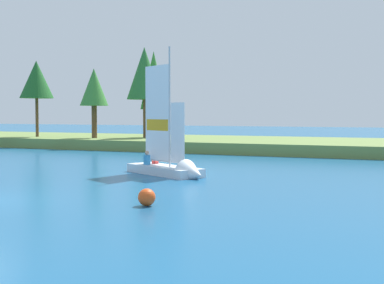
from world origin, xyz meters
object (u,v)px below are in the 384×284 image
at_px(shoreline_tree_left, 36,80).
at_px(shoreline_tree_midright, 154,81).
at_px(channel_buoy, 147,197).
at_px(sailboat, 174,166).
at_px(shoreline_tree_midleft, 94,88).
at_px(shoreline_tree_centre, 144,73).

relative_size(shoreline_tree_left, shoreline_tree_midright, 0.90).
bearing_deg(shoreline_tree_midright, channel_buoy, -62.68).
relative_size(sailboat, channel_buoy, 11.68).
xyz_separation_m(shoreline_tree_midleft, shoreline_tree_centre, (3.52, 2.08, 1.21)).
height_order(shoreline_tree_centre, channel_buoy, shoreline_tree_centre).
xyz_separation_m(shoreline_tree_midleft, sailboat, (14.57, -15.38, -4.42)).
bearing_deg(shoreline_tree_centre, shoreline_tree_midright, 77.07).
relative_size(shoreline_tree_midleft, shoreline_tree_midright, 0.78).
xyz_separation_m(shoreline_tree_midright, channel_buoy, (13.42, -25.97, -5.27)).
distance_m(shoreline_tree_midleft, shoreline_tree_centre, 4.27).
bearing_deg(channel_buoy, shoreline_tree_centre, 118.83).
xyz_separation_m(shoreline_tree_centre, sailboat, (11.05, -17.46, -5.64)).
relative_size(shoreline_tree_midleft, sailboat, 0.91).
distance_m(shoreline_tree_left, shoreline_tree_midright, 10.13).
bearing_deg(shoreline_tree_midright, shoreline_tree_midleft, -139.61).
distance_m(shoreline_tree_left, channel_buoy, 32.81).
bearing_deg(shoreline_tree_centre, sailboat, -57.67).
bearing_deg(shoreline_tree_centre, channel_buoy, -61.17).
relative_size(shoreline_tree_midright, channel_buoy, 13.58).
xyz_separation_m(shoreline_tree_left, channel_buoy, (23.01, -22.75, -5.40)).
bearing_deg(shoreline_tree_left, shoreline_tree_midleft, 0.12).
distance_m(sailboat, channel_buoy, 7.83).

